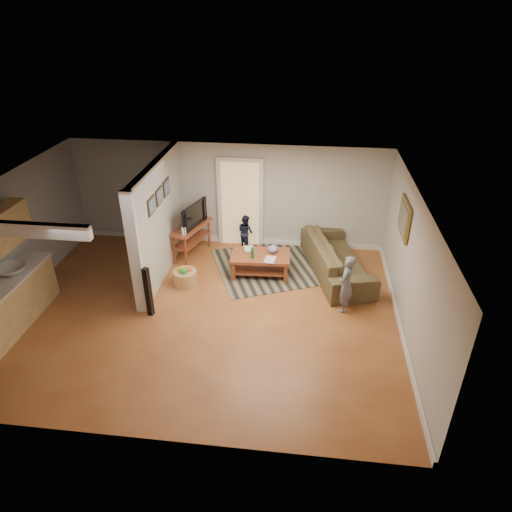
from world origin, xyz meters
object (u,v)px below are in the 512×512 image
at_px(speaker_left, 148,292).
at_px(toddler, 246,248).
at_px(speaker_right, 187,229).
at_px(sofa, 335,272).
at_px(child, 343,310).
at_px(tv_console, 192,229).
at_px(coffee_table, 261,259).
at_px(toy_basket, 185,277).

xyz_separation_m(speaker_left, toddler, (1.45, 2.90, -0.52)).
height_order(speaker_right, toddler, speaker_right).
xyz_separation_m(sofa, toddler, (-2.15, 0.90, 0.00)).
xyz_separation_m(speaker_right, child, (3.71, -2.31, -0.44)).
distance_m(sofa, tv_console, 3.43).
bearing_deg(child, coffee_table, -100.12).
bearing_deg(toy_basket, speaker_right, 102.66).
bearing_deg(toy_basket, tv_console, 96.25).
xyz_separation_m(speaker_left, toy_basket, (0.40, 1.12, -0.33)).
height_order(toy_basket, child, child).
bearing_deg(coffee_table, toy_basket, -158.62).
height_order(speaker_left, child, speaker_left).
height_order(sofa, tv_console, tv_console).
distance_m(speaker_left, speaker_right, 2.90).
distance_m(tv_console, toy_basket, 1.38).
xyz_separation_m(sofa, speaker_right, (-3.60, 0.90, 0.44)).
relative_size(speaker_right, child, 0.73).
relative_size(coffee_table, toy_basket, 2.61).
bearing_deg(coffee_table, toddler, 113.51).
bearing_deg(speaker_left, coffee_table, 55.71).
relative_size(coffee_table, tv_console, 1.00).
height_order(coffee_table, speaker_right, speaker_right).
relative_size(speaker_left, child, 0.87).
distance_m(speaker_left, toy_basket, 1.24).
bearing_deg(toy_basket, sofa, 15.41).
bearing_deg(speaker_right, coffee_table, -25.72).
height_order(coffee_table, child, coffee_table).
height_order(tv_console, toy_basket, tv_console).
relative_size(sofa, toddler, 2.93).
xyz_separation_m(sofa, speaker_left, (-3.60, -2.00, 0.52)).
distance_m(tv_console, child, 3.95).
xyz_separation_m(tv_console, toddler, (1.19, 0.51, -0.70)).
bearing_deg(tv_console, toy_basket, -66.29).
height_order(sofa, coffee_table, coffee_table).
relative_size(coffee_table, speaker_left, 1.26).
height_order(speaker_left, toddler, speaker_left).
bearing_deg(toddler, toy_basket, 101.42).
relative_size(tv_console, speaker_left, 1.26).
distance_m(speaker_right, toddler, 1.51).
height_order(coffee_table, tv_console, tv_console).
distance_m(speaker_right, toy_basket, 1.84).
distance_m(child, toddler, 3.23).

